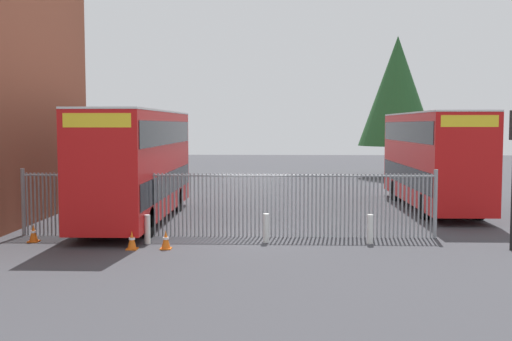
# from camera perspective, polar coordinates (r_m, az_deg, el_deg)

# --- Properties ---
(ground_plane) EXTENTS (100.00, 100.00, 0.00)m
(ground_plane) POSITION_cam_1_polar(r_m,az_deg,el_deg) (29.31, 0.27, -3.32)
(ground_plane) COLOR #3D3D42
(palisade_fence) EXTENTS (14.38, 0.14, 2.35)m
(palisade_fence) POSITION_cam_1_polar(r_m,az_deg,el_deg) (21.28, -2.71, -2.99)
(palisade_fence) COLOR gray
(palisade_fence) RESTS_ON ground
(double_decker_bus_near_gate) EXTENTS (2.54, 10.81, 4.42)m
(double_decker_bus_near_gate) POSITION_cam_1_polar(r_m,az_deg,el_deg) (24.85, -10.91, 0.86)
(double_decker_bus_near_gate) COLOR red
(double_decker_bus_near_gate) RESTS_ON ground
(double_decker_bus_behind_fence_left) EXTENTS (2.54, 10.81, 4.42)m
(double_decker_bus_behind_fence_left) POSITION_cam_1_polar(r_m,az_deg,el_deg) (29.47, 15.99, 1.29)
(double_decker_bus_behind_fence_left) COLOR red
(double_decker_bus_behind_fence_left) RESTS_ON ground
(bollard_near_left) EXTENTS (0.20, 0.20, 0.95)m
(bollard_near_left) POSITION_cam_1_polar(r_m,az_deg,el_deg) (20.38, -10.01, -5.38)
(bollard_near_left) COLOR silver
(bollard_near_left) RESTS_ON ground
(bollard_center_front) EXTENTS (0.20, 0.20, 0.95)m
(bollard_center_front) POSITION_cam_1_polar(r_m,az_deg,el_deg) (20.32, 0.95, -5.34)
(bollard_center_front) COLOR silver
(bollard_center_front) RESTS_ON ground
(bollard_near_right) EXTENTS (0.20, 0.20, 0.95)m
(bollard_near_right) POSITION_cam_1_polar(r_m,az_deg,el_deg) (20.47, 10.50, -5.34)
(bollard_near_right) COLOR silver
(bollard_near_right) RESTS_ON ground
(traffic_cone_by_gate) EXTENTS (0.34, 0.34, 0.59)m
(traffic_cone_by_gate) POSITION_cam_1_polar(r_m,az_deg,el_deg) (19.47, -8.33, -6.37)
(traffic_cone_by_gate) COLOR orange
(traffic_cone_by_gate) RESTS_ON ground
(traffic_cone_mid_forecourt) EXTENTS (0.34, 0.34, 0.59)m
(traffic_cone_mid_forecourt) POSITION_cam_1_polar(r_m,az_deg,el_deg) (19.60, -11.40, -6.34)
(traffic_cone_mid_forecourt) COLOR orange
(traffic_cone_mid_forecourt) RESTS_ON ground
(traffic_cone_near_kerb) EXTENTS (0.34, 0.34, 0.59)m
(traffic_cone_near_kerb) POSITION_cam_1_polar(r_m,az_deg,el_deg) (21.70, -19.87, -5.48)
(traffic_cone_near_kerb) COLOR orange
(traffic_cone_near_kerb) RESTS_ON ground
(tree_tall_back) EXTENTS (5.57, 5.57, 10.30)m
(tree_tall_back) POSITION_cam_1_polar(r_m,az_deg,el_deg) (46.42, 12.92, 7.17)
(tree_tall_back) COLOR #4C3823
(tree_tall_back) RESTS_ON ground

